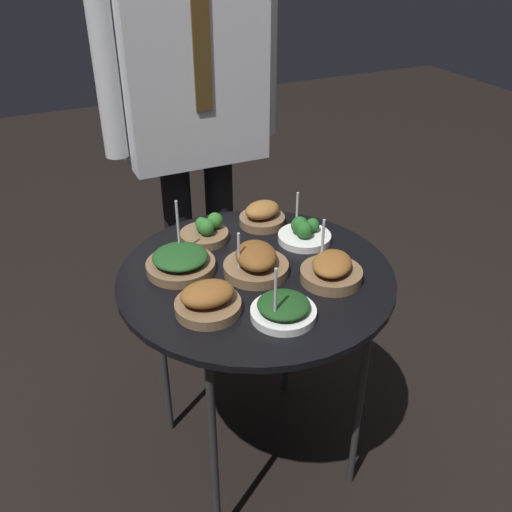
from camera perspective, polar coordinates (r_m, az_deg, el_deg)
name	(u,v)px	position (r m, az deg, el deg)	size (l,w,h in m)	color
ground_plane	(256,453)	(1.92, 0.00, -19.06)	(8.00, 8.00, 0.00)	black
serving_cart	(256,287)	(1.49, 0.00, -3.12)	(0.71, 0.71, 0.69)	black
bowl_roast_mid_left	(208,300)	(1.32, -4.85, -4.44)	(0.16, 0.16, 0.07)	brown
bowl_roast_front_center	(255,262)	(1.45, -0.08, -0.57)	(0.17, 0.17, 0.13)	brown
bowl_broccoli_back_right	(206,231)	(1.61, -5.05, 2.51)	(0.14, 0.14, 0.07)	brown
bowl_roast_front_right	(331,270)	(1.43, 7.55, -1.43)	(0.16, 0.16, 0.15)	brown
bowl_broccoli_near_rim	(304,233)	(1.60, 4.85, 2.28)	(0.15, 0.15, 0.13)	white
bowl_spinach_far_rim	(283,309)	(1.30, 2.76, -5.32)	(0.15, 0.15, 0.15)	white
bowl_spinach_center	(181,262)	(1.47, -7.56, -0.56)	(0.18, 0.18, 0.17)	brown
bowl_roast_front_left	(262,215)	(1.68, 0.61, 4.09)	(0.13, 0.13, 0.07)	brown
waiter_figure	(192,91)	(1.86, -6.43, 16.09)	(0.58, 0.22, 1.58)	black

